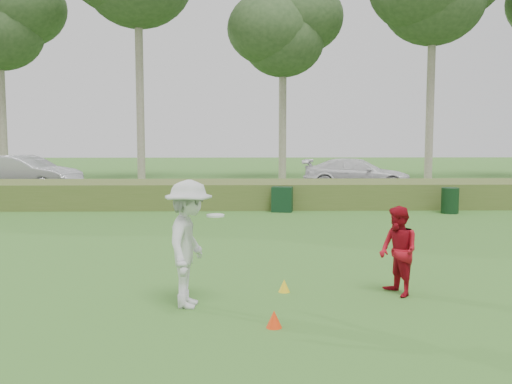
{
  "coord_description": "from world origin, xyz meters",
  "views": [
    {
      "loc": [
        -0.28,
        -8.96,
        2.57
      ],
      "look_at": [
        0.0,
        4.0,
        1.3
      ],
      "focal_mm": 40.0,
      "sensor_mm": 36.0,
      "label": 1
    }
  ],
  "objects_px": {
    "car_right": "(357,174)",
    "cone_orange": "(274,319)",
    "cone_yellow": "(284,286)",
    "player_white": "(189,244)",
    "player_red": "(398,251)",
    "trash_bin": "(450,200)",
    "car_mid": "(24,174)",
    "utility_cabinet": "(282,199)"
  },
  "relations": [
    {
      "from": "car_right",
      "to": "cone_orange",
      "type": "bearing_deg",
      "value": 179.09
    },
    {
      "from": "car_right",
      "to": "cone_yellow",
      "type": "bearing_deg",
      "value": 178.49
    },
    {
      "from": "cone_orange",
      "to": "player_white",
      "type": "bearing_deg",
      "value": 140.86
    },
    {
      "from": "car_right",
      "to": "player_red",
      "type": "bearing_deg",
      "value": -175.62
    },
    {
      "from": "player_white",
      "to": "cone_yellow",
      "type": "height_order",
      "value": "player_white"
    },
    {
      "from": "trash_bin",
      "to": "car_mid",
      "type": "height_order",
      "value": "car_mid"
    },
    {
      "from": "cone_orange",
      "to": "car_mid",
      "type": "relative_size",
      "value": 0.05
    },
    {
      "from": "player_red",
      "to": "trash_bin",
      "type": "height_order",
      "value": "player_red"
    },
    {
      "from": "cone_yellow",
      "to": "trash_bin",
      "type": "height_order",
      "value": "trash_bin"
    },
    {
      "from": "player_white",
      "to": "player_red",
      "type": "bearing_deg",
      "value": -74.24
    },
    {
      "from": "utility_cabinet",
      "to": "car_right",
      "type": "bearing_deg",
      "value": 72.68
    },
    {
      "from": "car_mid",
      "to": "trash_bin",
      "type": "bearing_deg",
      "value": -97.08
    },
    {
      "from": "utility_cabinet",
      "to": "car_mid",
      "type": "height_order",
      "value": "car_mid"
    },
    {
      "from": "player_red",
      "to": "car_mid",
      "type": "distance_m",
      "value": 20.33
    },
    {
      "from": "cone_yellow",
      "to": "car_right",
      "type": "xyz_separation_m",
      "value": [
        4.66,
        17.32,
        0.69
      ]
    },
    {
      "from": "cone_orange",
      "to": "cone_yellow",
      "type": "xyz_separation_m",
      "value": [
        0.26,
        1.76,
        -0.01
      ]
    },
    {
      "from": "car_mid",
      "to": "car_right",
      "type": "distance_m",
      "value": 15.07
    },
    {
      "from": "player_red",
      "to": "cone_yellow",
      "type": "bearing_deg",
      "value": -114.81
    },
    {
      "from": "cone_yellow",
      "to": "utility_cabinet",
      "type": "relative_size",
      "value": 0.25
    },
    {
      "from": "player_red",
      "to": "car_mid",
      "type": "xyz_separation_m",
      "value": [
        -12.18,
        16.28,
        0.17
      ]
    },
    {
      "from": "player_red",
      "to": "car_right",
      "type": "relative_size",
      "value": 0.29
    },
    {
      "from": "player_white",
      "to": "cone_orange",
      "type": "xyz_separation_m",
      "value": [
        1.23,
        -1.0,
        -0.84
      ]
    },
    {
      "from": "player_white",
      "to": "cone_orange",
      "type": "relative_size",
      "value": 8.14
    },
    {
      "from": "cone_yellow",
      "to": "player_red",
      "type": "bearing_deg",
      "value": -7.05
    },
    {
      "from": "cone_yellow",
      "to": "car_mid",
      "type": "bearing_deg",
      "value": 122.82
    },
    {
      "from": "cone_orange",
      "to": "trash_bin",
      "type": "relative_size",
      "value": 0.28
    },
    {
      "from": "player_white",
      "to": "car_right",
      "type": "bearing_deg",
      "value": -12.14
    },
    {
      "from": "cone_orange",
      "to": "utility_cabinet",
      "type": "xyz_separation_m",
      "value": [
        0.9,
        11.77,
        0.31
      ]
    },
    {
      "from": "player_red",
      "to": "player_white",
      "type": "bearing_deg",
      "value": -98.66
    },
    {
      "from": "player_red",
      "to": "car_mid",
      "type": "relative_size",
      "value": 0.29
    },
    {
      "from": "cone_yellow",
      "to": "car_mid",
      "type": "xyz_separation_m",
      "value": [
        -10.35,
        16.05,
        0.79
      ]
    },
    {
      "from": "player_red",
      "to": "utility_cabinet",
      "type": "bearing_deg",
      "value": 168.85
    },
    {
      "from": "trash_bin",
      "to": "player_red",
      "type": "bearing_deg",
      "value": -114.26
    },
    {
      "from": "player_red",
      "to": "utility_cabinet",
      "type": "xyz_separation_m",
      "value": [
        -1.19,
        10.24,
        -0.3
      ]
    },
    {
      "from": "cone_yellow",
      "to": "trash_bin",
      "type": "xyz_separation_m",
      "value": [
        6.23,
        9.55,
        0.32
      ]
    },
    {
      "from": "cone_yellow",
      "to": "car_mid",
      "type": "relative_size",
      "value": 0.04
    },
    {
      "from": "utility_cabinet",
      "to": "car_right",
      "type": "height_order",
      "value": "car_right"
    },
    {
      "from": "trash_bin",
      "to": "car_right",
      "type": "xyz_separation_m",
      "value": [
        -1.57,
        7.77,
        0.36
      ]
    },
    {
      "from": "player_white",
      "to": "car_mid",
      "type": "xyz_separation_m",
      "value": [
        -8.86,
        16.81,
        -0.07
      ]
    },
    {
      "from": "player_red",
      "to": "cone_orange",
      "type": "bearing_deg",
      "value": -71.47
    },
    {
      "from": "utility_cabinet",
      "to": "trash_bin",
      "type": "relative_size",
      "value": 1.0
    },
    {
      "from": "cone_orange",
      "to": "utility_cabinet",
      "type": "bearing_deg",
      "value": 85.62
    }
  ]
}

